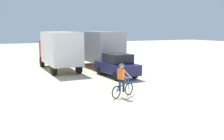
# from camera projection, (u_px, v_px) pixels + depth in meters

# --- Properties ---
(ground_plane) EXTENTS (120.00, 120.00, 0.00)m
(ground_plane) POSITION_uv_depth(u_px,v_px,m) (153.00, 105.00, 11.96)
(ground_plane) COLOR beige
(box_truck_avon_van) EXTENTS (2.48, 6.78, 3.35)m
(box_truck_avon_van) POSITION_uv_depth(u_px,v_px,m) (59.00, 49.00, 21.93)
(box_truck_avon_van) COLOR white
(box_truck_avon_van) RESTS_ON ground
(box_truck_grey_hauler) EXTENTS (2.52, 6.80, 3.35)m
(box_truck_grey_hauler) POSITION_uv_depth(u_px,v_px,m) (98.00, 48.00, 23.59)
(box_truck_grey_hauler) COLOR #9E9EA3
(box_truck_grey_hauler) RESTS_ON ground
(sedan_parked) EXTENTS (1.90, 4.26, 1.76)m
(sedan_parked) POSITION_uv_depth(u_px,v_px,m) (117.00, 65.00, 18.99)
(sedan_parked) COLOR #1E1E4C
(sedan_parked) RESTS_ON ground
(cyclist_orange_shirt) EXTENTS (1.63, 0.76, 1.82)m
(cyclist_orange_shirt) POSITION_uv_depth(u_px,v_px,m) (122.00, 81.00, 13.23)
(cyclist_orange_shirt) COLOR black
(cyclist_orange_shirt) RESTS_ON ground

